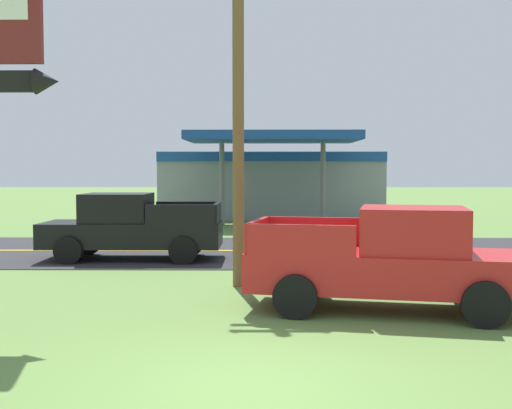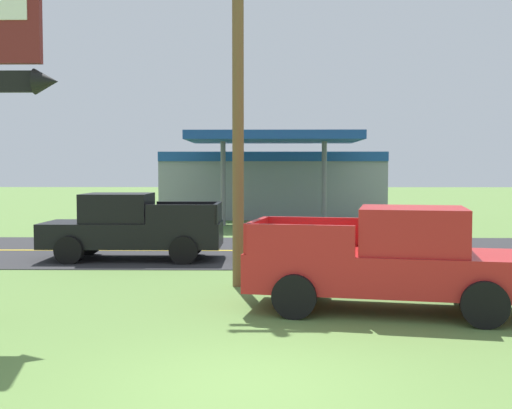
% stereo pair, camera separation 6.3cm
% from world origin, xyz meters
% --- Properties ---
extents(ground_plane, '(180.00, 180.00, 0.00)m').
position_xyz_m(ground_plane, '(0.00, 0.00, 0.00)').
color(ground_plane, '#5B7F3D').
extents(road_asphalt, '(140.00, 8.00, 0.02)m').
position_xyz_m(road_asphalt, '(0.00, 13.00, 0.01)').
color(road_asphalt, '#2B2B2D').
rests_on(road_asphalt, ground).
extents(road_centre_line, '(126.00, 0.20, 0.01)m').
position_xyz_m(road_centre_line, '(0.00, 13.00, 0.02)').
color(road_centre_line, gold).
rests_on(road_centre_line, road_asphalt).
extents(utility_pole, '(1.66, 0.26, 8.53)m').
position_xyz_m(utility_pole, '(-0.39, 6.74, 4.53)').
color(utility_pole, brown).
rests_on(utility_pole, ground).
extents(gas_station, '(12.00, 11.50, 4.40)m').
position_xyz_m(gas_station, '(0.62, 28.26, 1.94)').
color(gas_station, gray).
rests_on(gas_station, ground).
extents(pickup_red_parked_on_lawn, '(5.48, 2.99, 1.96)m').
position_xyz_m(pickup_red_parked_on_lawn, '(2.59, 4.21, 0.96)').
color(pickup_red_parked_on_lawn, red).
rests_on(pickup_red_parked_on_lawn, ground).
extents(pickup_black_on_road, '(5.20, 2.24, 1.96)m').
position_xyz_m(pickup_black_on_road, '(-3.74, 11.00, 0.96)').
color(pickup_black_on_road, black).
rests_on(pickup_black_on_road, ground).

